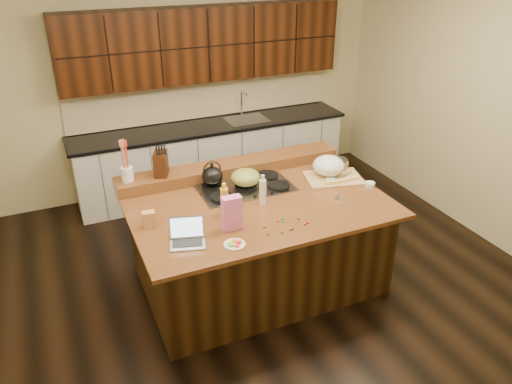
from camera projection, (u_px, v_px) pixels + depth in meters
name	position (u px, v px, depth m)	size (l,w,h in m)	color
room	(258.00, 160.00, 4.50)	(5.52, 5.02, 2.72)	black
island	(258.00, 242.00, 4.91)	(2.40, 1.60, 0.92)	black
back_ledge	(231.00, 168.00, 5.24)	(2.40, 0.30, 0.12)	black
cooktop	(246.00, 187.00, 4.93)	(0.92, 0.52, 0.05)	gray
back_counter	(210.00, 120.00, 6.59)	(3.70, 0.66, 2.40)	silver
kettle	(212.00, 176.00, 4.88)	(0.21, 0.21, 0.19)	black
green_bowl	(246.00, 177.00, 4.88)	(0.29, 0.29, 0.16)	olive
laptop	(187.00, 236.00, 4.06)	(0.34, 0.30, 0.20)	#B7B7BC
oil_bottle	(224.00, 202.00, 4.41)	(0.07, 0.07, 0.27)	gold
vinegar_bottle	(263.00, 192.00, 4.60)	(0.06, 0.06, 0.25)	silver
wooden_tray	(330.00, 168.00, 5.13)	(0.64, 0.53, 0.23)	tan
ramekin_a	(331.00, 180.00, 5.06)	(0.10, 0.10, 0.04)	white
ramekin_b	(370.00, 185.00, 4.97)	(0.10, 0.10, 0.04)	white
ramekin_c	(337.00, 162.00, 5.46)	(0.10, 0.10, 0.04)	white
strainer_bowl	(337.00, 165.00, 5.34)	(0.24, 0.24, 0.09)	#996B3F
kitchen_timer	(339.00, 196.00, 4.73)	(0.08, 0.08, 0.07)	silver
pink_bag	(232.00, 213.00, 4.20)	(0.16, 0.09, 0.31)	pink
candy_plate	(235.00, 244.00, 4.04)	(0.18, 0.18, 0.01)	white
package_box	(149.00, 220.00, 4.25)	(0.11, 0.07, 0.15)	#DE944E
utensil_crock	(127.00, 174.00, 4.79)	(0.12, 0.12, 0.14)	white
knife_block	(161.00, 164.00, 4.89)	(0.12, 0.20, 0.24)	black
gumdrop_0	(292.00, 229.00, 4.25)	(0.02, 0.02, 0.02)	red
gumdrop_1	(282.00, 232.00, 4.20)	(0.02, 0.02, 0.02)	#198C26
gumdrop_2	(308.00, 223.00, 4.33)	(0.02, 0.02, 0.02)	red
gumdrop_3	(291.00, 229.00, 4.24)	(0.02, 0.02, 0.02)	#198C26
gumdrop_4	(265.00, 227.00, 4.28)	(0.02, 0.02, 0.02)	red
gumdrop_5	(265.00, 227.00, 4.27)	(0.02, 0.02, 0.02)	#198C26
gumdrop_6	(299.00, 219.00, 4.39)	(0.02, 0.02, 0.02)	red
gumdrop_7	(283.00, 218.00, 4.41)	(0.02, 0.02, 0.02)	#198C26
gumdrop_8	(305.00, 224.00, 4.31)	(0.02, 0.02, 0.02)	red
gumdrop_9	(282.00, 221.00, 4.35)	(0.02, 0.02, 0.02)	#198C26
gumdrop_10	(268.00, 235.00, 4.16)	(0.02, 0.02, 0.02)	red
gumdrop_11	(264.00, 226.00, 4.28)	(0.02, 0.02, 0.02)	#198C26
gumdrop_12	(278.00, 221.00, 4.36)	(0.02, 0.02, 0.02)	red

